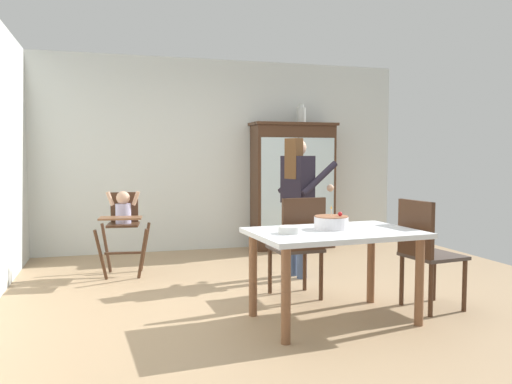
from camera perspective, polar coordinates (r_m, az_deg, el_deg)
name	(u,v)px	position (r m, az deg, el deg)	size (l,w,h in m)	color
ground_plane	(282,295)	(5.04, 2.97, -11.39)	(6.24, 6.24, 0.00)	tan
wall_back	(223,155)	(7.39, -3.72, 4.13)	(5.32, 0.06, 2.70)	silver
china_cabinet	(293,185)	(7.42, 4.14, 0.75)	(1.23, 0.48, 1.81)	#422819
ceramic_vase	(301,115)	(7.48, 5.06, 8.58)	(0.13, 0.13, 0.27)	#B2B7B2
high_chair_with_toddler	(123,217)	(5.90, -14.59, -2.76)	(0.64, 0.74, 0.95)	#422819
adult_person	(298,190)	(5.62, 4.71, 0.25)	(0.61, 0.60, 1.53)	#3D4C6B
dining_table	(334,243)	(4.19, 8.71, -5.69)	(1.39, 0.96, 0.74)	silver
birthday_cake	(331,222)	(4.25, 8.39, -3.37)	(0.28, 0.28, 0.19)	white
serving_bowl	(290,230)	(3.99, 3.77, -4.22)	(0.18, 0.18, 0.06)	silver
dining_chair_far_side	(299,241)	(4.77, 4.86, -5.42)	(0.46, 0.46, 0.96)	#422819
dining_chair_right_end	(424,246)	(4.69, 18.25, -5.79)	(0.49, 0.49, 0.96)	#422819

